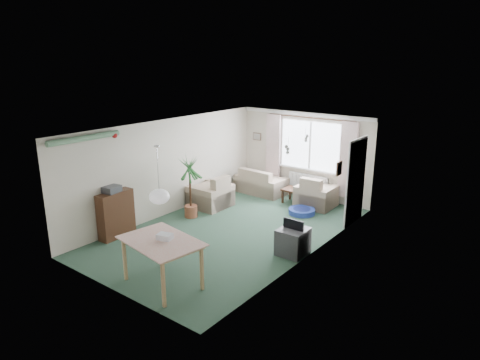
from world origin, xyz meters
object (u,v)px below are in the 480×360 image
Objects in this scene: armchair_corner at (316,191)px; coffee_table at (299,197)px; bookshelf at (116,214)px; sofa at (261,181)px; tv_cube at (293,241)px; houseplant at (190,187)px; armchair_left at (210,191)px; dining_table at (162,263)px; pet_bed at (302,211)px.

armchair_corner reaches higher than coffee_table.
sofa is at bearing 76.97° from bookshelf.
tv_cube reaches higher than coffee_table.
houseplant is at bearing -123.45° from coffee_table.
bookshelf is 1.94m from houseplant.
armchair_left is at bearing 98.05° from houseplant.
sofa is 2.71m from houseplant.
bookshelf is 2.51m from dining_table.
sofa is 2.48× the size of tv_cube.
bookshelf reaches higher than dining_table.
coffee_table is at bearing 175.30° from sofa.
armchair_corner is at bearing -179.00° from sofa.
sofa is at bearing 167.00° from armchair_left.
coffee_table is at bearing 116.48° from tv_cube.
houseplant is at bearing 7.70° from armchair_left.
tv_cube is (1.44, -2.74, 0.07)m from coffee_table.
sofa is 1.39m from coffee_table.
pet_bed is at bearing -53.75° from coffee_table.
coffee_table is 3.03m from houseplant.
armchair_left reaches higher than pet_bed.
houseplant is at bearing 72.27° from bookshelf.
bookshelf is 1.55× the size of pet_bed.
tv_cube is (3.20, -1.14, -0.17)m from armchair_left.
armchair_left is 4.10m from dining_table.
sofa is 1.83m from armchair_left.
armchair_left is 2.77m from bookshelf.
houseplant is 3.31m from dining_table.
dining_table reaches higher than coffee_table.
sofa is 0.93× the size of houseplant.
armchair_left is 3.40m from tv_cube.
sofa is 4.04m from tv_cube.
sofa is at bearing 84.09° from houseplant.
houseplant reaches higher than pet_bed.
houseplant is (-0.28, -2.66, 0.42)m from sofa.
tv_cube is 0.89× the size of pet_bed.
tv_cube is at bearing 107.15° from armchair_corner.
armchair_corner is 0.96× the size of armchair_left.
bookshelf reaches higher than sofa.
bookshelf reaches higher than pet_bed.
armchair_left is at bearing 119.57° from dining_table.
bookshelf reaches higher than armchair_corner.
dining_table is 4.57m from pet_bed.
armchair_corner is 3.36m from houseplant.
tv_cube is at bearing 136.74° from sofa.
armchair_corner is at bearing 14.78° from coffee_table.
dining_table is 1.97× the size of pet_bed.
tv_cube is (2.80, -2.92, -0.10)m from sofa.
bookshelf is at bearing -124.38° from pet_bed.
sofa is 2.00m from pet_bed.
pet_bed is at bearing 51.87° from bookshelf.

